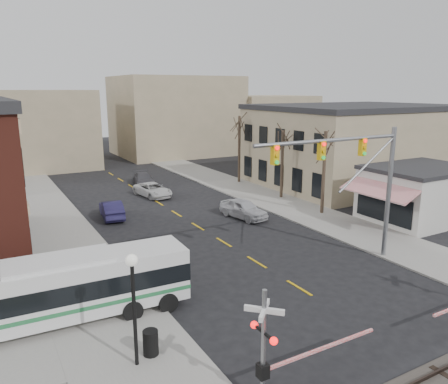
# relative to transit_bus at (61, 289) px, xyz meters

# --- Properties ---
(ground) EXTENTS (160.00, 160.00, 0.00)m
(ground) POSITION_rel_transit_bus_xyz_m (11.33, -4.42, -1.64)
(ground) COLOR black
(ground) RESTS_ON ground
(sidewalk_west) EXTENTS (5.00, 60.00, 0.12)m
(sidewalk_west) POSITION_rel_transit_bus_xyz_m (1.83, 15.58, -1.58)
(sidewalk_west) COLOR gray
(sidewalk_west) RESTS_ON ground
(sidewalk_east) EXTENTS (5.00, 60.00, 0.12)m
(sidewalk_east) POSITION_rel_transit_bus_xyz_m (20.83, 15.58, -1.58)
(sidewalk_east) COLOR gray
(sidewalk_east) RESTS_ON ground
(tan_building) EXTENTS (20.30, 15.30, 8.50)m
(tan_building) POSITION_rel_transit_bus_xyz_m (33.33, 15.58, 2.61)
(tan_building) COLOR gray
(tan_building) RESTS_ON ground
(awning_shop) EXTENTS (9.74, 6.20, 4.30)m
(awning_shop) POSITION_rel_transit_bus_xyz_m (27.30, 2.58, 0.52)
(awning_shop) COLOR beige
(awning_shop) RESTS_ON ground
(tree_east_a) EXTENTS (0.28, 0.28, 6.75)m
(tree_east_a) POSITION_rel_transit_bus_xyz_m (21.83, 7.58, 1.85)
(tree_east_a) COLOR #382B21
(tree_east_a) RESTS_ON sidewalk_east
(tree_east_b) EXTENTS (0.28, 0.28, 6.30)m
(tree_east_b) POSITION_rel_transit_bus_xyz_m (22.13, 13.58, 1.63)
(tree_east_b) COLOR #382B21
(tree_east_b) RESTS_ON sidewalk_east
(tree_east_c) EXTENTS (0.28, 0.28, 7.20)m
(tree_east_c) POSITION_rel_transit_bus_xyz_m (22.33, 21.58, 2.08)
(tree_east_c) COLOR #382B21
(tree_east_c) RESTS_ON sidewalk_east
(transit_bus) EXTENTS (11.30, 2.93, 2.88)m
(transit_bus) POSITION_rel_transit_bus_xyz_m (0.00, 0.00, 0.00)
(transit_bus) COLOR silver
(transit_bus) RESTS_ON ground
(traffic_signal_mast) EXTENTS (9.90, 0.30, 8.00)m
(traffic_signal_mast) POSITION_rel_transit_bus_xyz_m (15.96, -1.52, 4.09)
(traffic_signal_mast) COLOR gray
(traffic_signal_mast) RESTS_ON ground
(rr_crossing_west) EXTENTS (5.60, 1.36, 4.00)m
(rr_crossing_west) POSITION_rel_transit_bus_xyz_m (5.30, -8.43, 0.32)
(rr_crossing_west) COLOR gray
(rr_crossing_west) RESTS_ON ground
(street_lamp) EXTENTS (0.44, 0.44, 4.37)m
(street_lamp) POSITION_rel_transit_bus_xyz_m (1.80, -4.65, 1.60)
(street_lamp) COLOR black
(street_lamp) RESTS_ON sidewalk_west
(trash_bin) EXTENTS (0.60, 0.60, 1.00)m
(trash_bin) POSITION_rel_transit_bus_xyz_m (2.48, -4.32, -1.02)
(trash_bin) COLOR black
(trash_bin) RESTS_ON sidewalk_west
(car_a) EXTENTS (2.55, 4.71, 1.52)m
(car_a) POSITION_rel_transit_bus_xyz_m (15.57, 9.86, -0.88)
(car_a) COLOR #B2B2B7
(car_a) RESTS_ON ground
(car_b) EXTENTS (2.05, 4.50, 1.43)m
(car_b) POSITION_rel_transit_bus_xyz_m (6.33, 15.06, -0.93)
(car_b) COLOR #1D193E
(car_b) RESTS_ON ground
(car_c) EXTENTS (2.90, 4.97, 1.30)m
(car_c) POSITION_rel_transit_bus_xyz_m (11.77, 20.26, -0.99)
(car_c) COLOR silver
(car_c) RESTS_ON ground
(car_d) EXTENTS (2.65, 4.84, 1.33)m
(car_d) POSITION_rel_transit_bus_xyz_m (12.65, 25.46, -0.98)
(car_d) COLOR #403E44
(car_d) RESTS_ON ground
(pedestrian_near) EXTENTS (0.56, 0.70, 1.70)m
(pedestrian_near) POSITION_rel_transit_bus_xyz_m (1.80, -0.09, -0.68)
(pedestrian_near) COLOR #63544F
(pedestrian_near) RESTS_ON sidewalk_west
(pedestrian_far) EXTENTS (1.00, 1.12, 1.89)m
(pedestrian_far) POSITION_rel_transit_bus_xyz_m (1.39, 3.56, -0.58)
(pedestrian_far) COLOR #35435D
(pedestrian_far) RESTS_ON sidewalk_west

